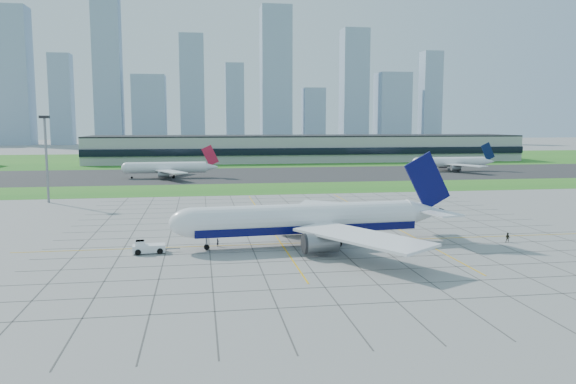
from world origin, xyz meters
The scene contains 14 objects.
ground centered at (0.00, 0.00, 0.00)m, with size 1400.00×1400.00×0.00m, color #999994.
grass_median centered at (0.00, 90.00, 0.02)m, with size 700.00×35.00×0.04m, color #206B1E.
asphalt_taxiway centered at (0.00, 145.00, 0.03)m, with size 700.00×75.00×0.04m, color #383838.
grass_far centered at (0.00, 255.00, 0.02)m, with size 700.00×145.00×0.04m, color #206B1E.
apron_markings centered at (0.43, 11.09, 0.02)m, with size 120.00×130.00×0.03m.
terminal centered at (40.00, 229.87, 7.89)m, with size 260.00×43.00×15.80m.
light_mast centered at (-70.00, 65.00, 16.18)m, with size 2.50×2.50×25.60m.
city_skyline centered at (-8.71, 520.00, 59.09)m, with size 523.00×32.40×160.00m.
airliner centered at (-4.95, -3.62, 4.87)m, with size 56.64×57.22×17.82m.
pushback_tug centered at (-35.23, -6.05, 1.05)m, with size 8.56×3.35×2.36m.
crew_near centered at (-22.37, -2.52, 0.78)m, with size 0.57×0.38×1.57m, color black.
crew_far centered at (34.49, -7.91, 0.97)m, with size 0.94×0.73×1.93m, color black.
distant_jet_1 centered at (-38.79, 134.73, 4.49)m, with size 38.57×42.66×14.08m.
distant_jet_2 centered at (95.61, 147.58, 4.49)m, with size 39.99×42.66×14.08m.
Camera 1 is at (-25.51, -108.74, 23.64)m, focal length 35.00 mm.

